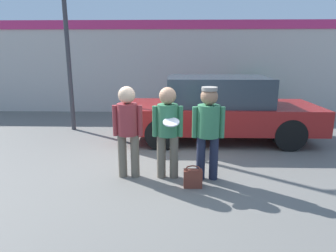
{
  "coord_description": "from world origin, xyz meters",
  "views": [
    {
      "loc": [
        0.38,
        -5.23,
        2.15
      ],
      "look_at": [
        0.23,
        -0.13,
        0.88
      ],
      "focal_mm": 32.0,
      "sensor_mm": 36.0,
      "label": 1
    }
  ],
  "objects_px": {
    "shrub": "(255,97)",
    "handbag": "(193,178)",
    "person_right": "(208,125)",
    "street_lamp": "(74,1)",
    "person_middle_with_frisbee": "(168,126)",
    "person_left": "(128,125)",
    "parked_car_near": "(219,109)"
  },
  "relations": [
    {
      "from": "person_middle_with_frisbee",
      "to": "parked_car_near",
      "type": "height_order",
      "value": "person_middle_with_frisbee"
    },
    {
      "from": "street_lamp",
      "to": "shrub",
      "type": "distance_m",
      "value": 6.17
    },
    {
      "from": "person_right",
      "to": "handbag",
      "type": "distance_m",
      "value": 0.9
    },
    {
      "from": "handbag",
      "to": "parked_car_near",
      "type": "bearing_deg",
      "value": 74.3
    },
    {
      "from": "parked_car_near",
      "to": "shrub",
      "type": "height_order",
      "value": "parked_car_near"
    },
    {
      "from": "person_middle_with_frisbee",
      "to": "shrub",
      "type": "relative_size",
      "value": 1.13
    },
    {
      "from": "person_middle_with_frisbee",
      "to": "shrub",
      "type": "distance_m",
      "value": 5.73
    },
    {
      "from": "person_right",
      "to": "shrub",
      "type": "distance_m",
      "value": 5.48
    },
    {
      "from": "parked_car_near",
      "to": "street_lamp",
      "type": "distance_m",
      "value": 4.63
    },
    {
      "from": "street_lamp",
      "to": "shrub",
      "type": "bearing_deg",
      "value": 18.51
    },
    {
      "from": "person_right",
      "to": "shrub",
      "type": "bearing_deg",
      "value": 67.84
    },
    {
      "from": "shrub",
      "to": "handbag",
      "type": "relative_size",
      "value": 4.18
    },
    {
      "from": "person_middle_with_frisbee",
      "to": "street_lamp",
      "type": "height_order",
      "value": "street_lamp"
    },
    {
      "from": "street_lamp",
      "to": "handbag",
      "type": "relative_size",
      "value": 16.39
    },
    {
      "from": "parked_car_near",
      "to": "handbag",
      "type": "xyz_separation_m",
      "value": [
        -0.78,
        -2.77,
        -0.63
      ]
    },
    {
      "from": "person_middle_with_frisbee",
      "to": "handbag",
      "type": "distance_m",
      "value": 0.96
    },
    {
      "from": "person_left",
      "to": "person_middle_with_frisbee",
      "type": "bearing_deg",
      "value": -1.36
    },
    {
      "from": "person_left",
      "to": "handbag",
      "type": "height_order",
      "value": "person_left"
    },
    {
      "from": "person_right",
      "to": "person_left",
      "type": "bearing_deg",
      "value": 177.58
    },
    {
      "from": "street_lamp",
      "to": "handbag",
      "type": "height_order",
      "value": "street_lamp"
    },
    {
      "from": "person_middle_with_frisbee",
      "to": "street_lamp",
      "type": "xyz_separation_m",
      "value": [
        -2.52,
        3.27,
        2.48
      ]
    },
    {
      "from": "street_lamp",
      "to": "handbag",
      "type": "xyz_separation_m",
      "value": [
        2.94,
        -3.65,
        -3.25
      ]
    },
    {
      "from": "parked_car_near",
      "to": "handbag",
      "type": "relative_size",
      "value": 13.74
    },
    {
      "from": "person_left",
      "to": "person_right",
      "type": "xyz_separation_m",
      "value": [
        1.36,
        -0.06,
        0.02
      ]
    },
    {
      "from": "person_right",
      "to": "street_lamp",
      "type": "bearing_deg",
      "value": 134.0
    },
    {
      "from": "person_left",
      "to": "street_lamp",
      "type": "relative_size",
      "value": 0.29
    },
    {
      "from": "person_middle_with_frisbee",
      "to": "person_right",
      "type": "xyz_separation_m",
      "value": [
        0.68,
        -0.04,
        0.02
      ]
    },
    {
      "from": "person_middle_with_frisbee",
      "to": "shrub",
      "type": "xyz_separation_m",
      "value": [
        2.74,
        5.03,
        -0.23
      ]
    },
    {
      "from": "person_middle_with_frisbee",
      "to": "person_right",
      "type": "bearing_deg",
      "value": -3.48
    },
    {
      "from": "person_left",
      "to": "shrub",
      "type": "height_order",
      "value": "person_left"
    },
    {
      "from": "parked_car_near",
      "to": "person_right",
      "type": "bearing_deg",
      "value": -102.1
    },
    {
      "from": "parked_car_near",
      "to": "person_middle_with_frisbee",
      "type": "bearing_deg",
      "value": -116.65
    }
  ]
}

